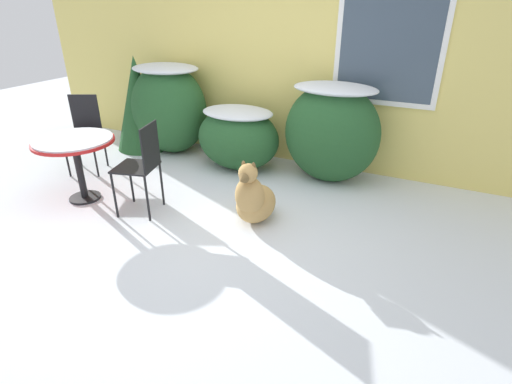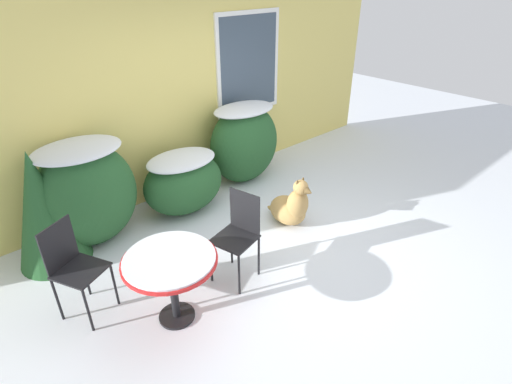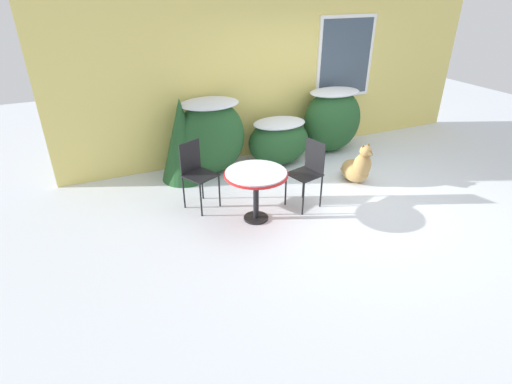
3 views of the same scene
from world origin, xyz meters
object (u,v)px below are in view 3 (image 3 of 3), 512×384
at_px(patio_table, 256,179).
at_px(dog, 357,168).
at_px(patio_chair_near_table, 197,171).
at_px(patio_chair_far_side, 308,170).

relative_size(patio_table, dog, 1.17).
bearing_deg(patio_chair_near_table, patio_table, -74.06).
distance_m(patio_table, patio_chair_far_side, 0.84).
relative_size(patio_chair_far_side, dog, 1.33).
relative_size(patio_table, patio_chair_far_side, 0.88).
distance_m(patio_chair_far_side, dog, 1.19).
bearing_deg(patio_table, patio_chair_far_side, 4.89).
height_order(patio_table, patio_chair_far_side, patio_chair_far_side).
bearing_deg(patio_chair_near_table, dog, -32.63).
height_order(patio_chair_near_table, dog, patio_chair_near_table).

